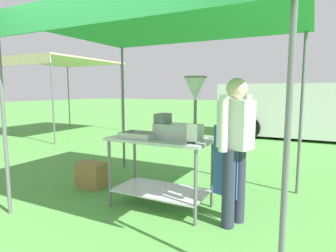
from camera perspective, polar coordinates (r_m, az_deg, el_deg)
ground_plane at (r=8.51m, az=14.89°, el=-3.11°), size 70.00×70.00×0.00m
stall_canopy at (r=3.64m, az=-0.78°, el=19.36°), size 3.25×2.53×2.32m
donut_cart at (r=3.57m, az=-1.48°, el=-6.42°), size 1.27×0.67×0.90m
donut_tray at (r=3.51m, az=-5.70°, el=-2.06°), size 0.44×0.29×0.07m
donut_fryer at (r=3.39m, az=3.01°, el=2.09°), size 0.63×0.28×0.75m
menu_sign at (r=3.14m, az=4.81°, el=-1.86°), size 0.13×0.05×0.22m
vendor at (r=3.14m, az=13.28°, el=-3.59°), size 0.46×0.53×1.61m
supply_crate at (r=4.55m, az=-15.12°, el=-9.50°), size 0.42×0.28×0.38m
van_white at (r=9.84m, az=26.76°, el=2.89°), size 5.47×2.17×1.69m
neighbour_tent at (r=10.37m, az=-21.03°, el=11.83°), size 2.88×3.32×2.48m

